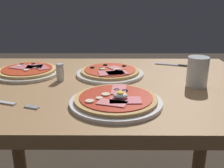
{
  "coord_description": "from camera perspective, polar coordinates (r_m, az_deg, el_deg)",
  "views": [
    {
      "loc": [
        0.02,
        -0.96,
        1.07
      ],
      "look_at": [
        0.02,
        -0.1,
        0.78
      ],
      "focal_mm": 43.06,
      "sensor_mm": 36.0,
      "label": 1
    }
  ],
  "objects": [
    {
      "name": "dining_table",
      "position": [
        1.05,
        -0.98,
        -6.26
      ],
      "size": [
        1.13,
        0.79,
        0.75
      ],
      "color": "#9E754C",
      "rests_on": "ground"
    },
    {
      "name": "pizza_across_left",
      "position": [
        1.17,
        -17.47,
        2.59
      ],
      "size": [
        0.27,
        0.27,
        0.03
      ],
      "color": "silver",
      "rests_on": "dining_table"
    },
    {
      "name": "knife",
      "position": [
        1.28,
        14.13,
        3.91
      ],
      "size": [
        0.19,
        0.08,
        0.01
      ],
      "color": "silver",
      "rests_on": "dining_table"
    },
    {
      "name": "salt_shaker",
      "position": [
        1.04,
        -10.96,
        2.44
      ],
      "size": [
        0.03,
        0.03,
        0.07
      ],
      "color": "white",
      "rests_on": "dining_table"
    },
    {
      "name": "water_glass_near",
      "position": [
        1.0,
        17.65,
        2.08
      ],
      "size": [
        0.07,
        0.07,
        0.11
      ],
      "color": "silver",
      "rests_on": "dining_table"
    },
    {
      "name": "pizza_foreground",
      "position": [
        0.81,
        0.85,
        -3.52
      ],
      "size": [
        0.28,
        0.28,
        0.05
      ],
      "color": "white",
      "rests_on": "dining_table"
    },
    {
      "name": "pizza_across_right",
      "position": [
        1.1,
        -0.39,
        2.5
      ],
      "size": [
        0.27,
        0.27,
        0.03
      ],
      "color": "white",
      "rests_on": "dining_table"
    },
    {
      "name": "fork",
      "position": [
        0.86,
        -20.36,
        -3.99
      ],
      "size": [
        0.15,
        0.07,
        0.0
      ],
      "color": "silver",
      "rests_on": "dining_table"
    }
  ]
}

